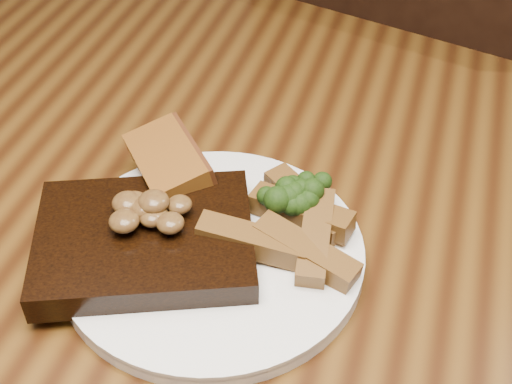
# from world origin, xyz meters

# --- Properties ---
(dining_table) EXTENTS (1.60, 0.90, 0.75)m
(dining_table) POSITION_xyz_m (0.00, 0.00, 0.66)
(dining_table) COLOR #4E300F
(dining_table) RESTS_ON ground
(chair_far) EXTENTS (0.54, 0.54, 0.94)m
(chair_far) POSITION_xyz_m (0.09, 0.54, 0.52)
(chair_far) COLOR black
(chair_far) RESTS_ON ground
(plate) EXTENTS (0.32, 0.32, 0.01)m
(plate) POSITION_xyz_m (-0.03, -0.07, 0.76)
(plate) COLOR white
(plate) RESTS_ON dining_table
(steak) EXTENTS (0.23, 0.20, 0.03)m
(steak) POSITION_xyz_m (-0.09, -0.09, 0.78)
(steak) COLOR black
(steak) RESTS_ON plate
(steak_bone) EXTENTS (0.14, 0.07, 0.02)m
(steak_bone) POSITION_xyz_m (-0.09, -0.15, 0.77)
(steak_bone) COLOR beige
(steak_bone) RESTS_ON plate
(mushroom_pile) EXTENTS (0.08, 0.08, 0.03)m
(mushroom_pile) POSITION_xyz_m (-0.08, -0.07, 0.80)
(mushroom_pile) COLOR brown
(mushroom_pile) RESTS_ON steak
(garlic_bread) EXTENTS (0.11, 0.11, 0.02)m
(garlic_bread) POSITION_xyz_m (-0.10, 0.01, 0.77)
(garlic_bread) COLOR brown
(garlic_bread) RESTS_ON plate
(potato_wedges) EXTENTS (0.13, 0.13, 0.02)m
(potato_wedges) POSITION_xyz_m (0.02, -0.06, 0.77)
(potato_wedges) COLOR brown
(potato_wedges) RESTS_ON plate
(broccoli_cluster) EXTENTS (0.07, 0.07, 0.04)m
(broccoli_cluster) POSITION_xyz_m (0.03, -0.00, 0.78)
(broccoli_cluster) COLOR #1D370C
(broccoli_cluster) RESTS_ON plate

